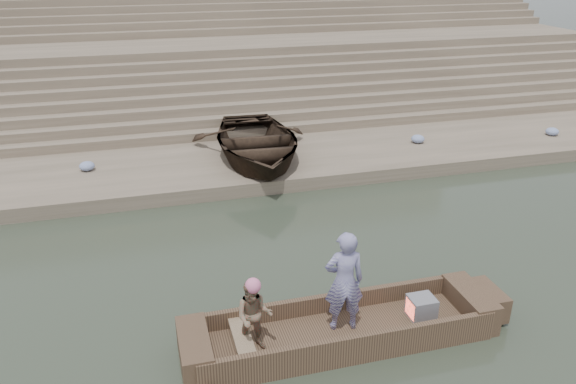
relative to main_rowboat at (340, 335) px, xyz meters
name	(u,v)px	position (x,y,z in m)	size (l,w,h in m)	color
ground	(380,315)	(0.99, 0.50, -0.11)	(120.00, 120.00, 0.00)	#2C3628
lower_landing	(276,162)	(0.99, 8.50, 0.09)	(32.00, 4.00, 0.40)	gray
mid_landing	(232,75)	(0.99, 16.00, 1.29)	(32.00, 3.00, 2.80)	gray
upper_landing	(208,25)	(0.99, 23.00, 2.49)	(32.00, 3.00, 5.20)	gray
ghat_steps	(225,58)	(0.99, 17.69, 1.69)	(32.00, 11.00, 5.20)	gray
main_rowboat	(340,335)	(0.00, 0.00, 0.00)	(5.00, 1.30, 0.22)	brown
rowboat_trim	(352,325)	(0.21, -0.01, 0.20)	(6.04, 2.63, 1.96)	brown
standing_man	(344,281)	(0.06, 0.09, 1.05)	(0.69, 0.45, 1.88)	navy
rowing_man	(254,316)	(-1.56, -0.05, 0.75)	(0.62, 0.49, 1.29)	#2B835E
television	(421,307)	(1.54, 0.00, 0.31)	(0.46, 0.42, 0.40)	slate
beached_rowboat	(256,142)	(0.34, 8.40, 0.83)	(3.73, 5.22, 1.08)	#2D2116
cloth_bundles	(366,144)	(3.98, 8.44, 0.42)	(15.78, 1.20, 0.26)	#3F5999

